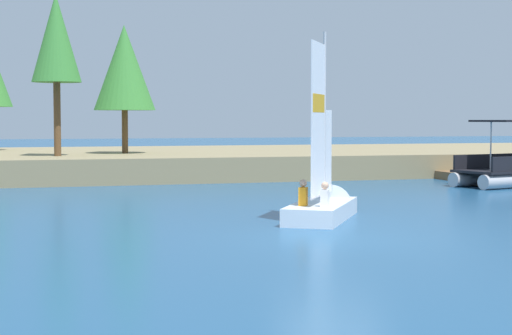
% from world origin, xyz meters
% --- Properties ---
extents(ground_plane, '(200.00, 200.00, 0.00)m').
position_xyz_m(ground_plane, '(0.00, 0.00, 0.00)').
color(ground_plane, navy).
extents(shore_bank, '(80.00, 15.91, 1.12)m').
position_xyz_m(shore_bank, '(0.00, 24.97, 0.56)').
color(shore_bank, '#897A56').
rests_on(shore_bank, ground).
extents(shoreline_tree_centre, '(2.21, 2.21, 7.26)m').
position_xyz_m(shoreline_tree_centre, '(-5.17, 20.52, 6.34)').
color(shoreline_tree_centre, brown).
rests_on(shoreline_tree_centre, shore_bank).
extents(shoreline_tree_midright, '(2.96, 2.96, 6.19)m').
position_xyz_m(shoreline_tree_midright, '(-1.88, 22.66, 5.24)').
color(shoreline_tree_midright, brown).
rests_on(shoreline_tree_midright, shore_bank).
extents(wooden_dock, '(1.77, 5.27, 0.37)m').
position_xyz_m(wooden_dock, '(12.66, 14.88, 0.19)').
color(wooden_dock, brown).
rests_on(wooden_dock, ground).
extents(sailboat, '(3.47, 4.49, 5.60)m').
position_xyz_m(sailboat, '(1.45, 4.21, 0.43)').
color(sailboat, silver).
rests_on(sailboat, ground).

